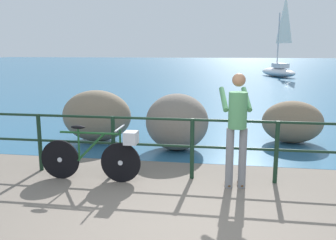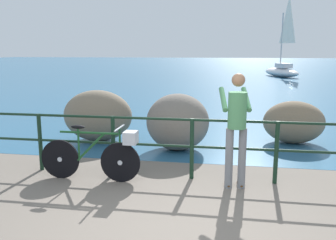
{
  "view_description": "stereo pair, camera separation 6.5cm",
  "coord_description": "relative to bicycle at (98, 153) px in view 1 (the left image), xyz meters",
  "views": [
    {
      "loc": [
        0.51,
        -3.88,
        2.12
      ],
      "look_at": [
        -0.47,
        2.32,
        0.9
      ],
      "focal_mm": 38.92,
      "sensor_mm": 36.0,
      "label": 1
    },
    {
      "loc": [
        0.57,
        -3.87,
        2.12
      ],
      "look_at": [
        -0.47,
        2.32,
        0.9
      ],
      "focal_mm": 38.92,
      "sensor_mm": 36.0,
      "label": 2
    }
  ],
  "objects": [
    {
      "name": "promenade_railing",
      "position": [
        1.49,
        0.35,
        0.17
      ],
      "size": [
        8.16,
        0.07,
        1.02
      ],
      "color": "black",
      "rests_on": "ground_plane"
    },
    {
      "name": "person_at_railing",
      "position": [
        2.2,
        0.07,
        0.53
      ],
      "size": [
        0.52,
        0.67,
        1.78
      ],
      "rotation": [
        0.0,
        0.0,
        1.74
      ],
      "color": "slate",
      "rests_on": "ground_plane"
    },
    {
      "name": "sailboat",
      "position": [
        6.11,
        24.41,
        0.24
      ],
      "size": [
        2.93,
        4.56,
        6.16
      ],
      "rotation": [
        0.0,
        0.0,
        1.98
      ],
      "color": "white",
      "rests_on": "sea_surface"
    },
    {
      "name": "breakwater_boulder_main",
      "position": [
        1.01,
        2.09,
        0.14
      ],
      "size": [
        1.34,
        1.24,
        1.21
      ],
      "color": "slate",
      "rests_on": "ground"
    },
    {
      "name": "bicycle",
      "position": [
        0.0,
        0.0,
        0.0
      ],
      "size": [
        1.7,
        0.48,
        0.92
      ],
      "rotation": [
        0.0,
        0.0,
        -0.01
      ],
      "color": "black",
      "rests_on": "ground_plane"
    },
    {
      "name": "breakwater_boulder_right",
      "position": [
        3.55,
        3.1,
        0.02
      ],
      "size": [
        1.38,
        0.98,
        0.97
      ],
      "color": "#7D6A52",
      "rests_on": "ground"
    },
    {
      "name": "sea_surface",
      "position": [
        1.49,
        46.17,
        -0.46
      ],
      "size": [
        120.0,
        90.0,
        0.01
      ],
      "primitive_type": "cube",
      "color": "#285B7F",
      "rests_on": "ground_plane"
    },
    {
      "name": "ground_plane",
      "position": [
        1.49,
        18.43,
        -0.51
      ],
      "size": [
        120.0,
        120.0,
        0.1
      ],
      "primitive_type": "cube",
      "color": "#6B6056"
    },
    {
      "name": "breakwater_boulder_left",
      "position": [
        -0.95,
        2.56,
        0.13
      ],
      "size": [
        1.63,
        1.08,
        1.2
      ],
      "color": "#7D6E59",
      "rests_on": "ground"
    }
  ]
}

